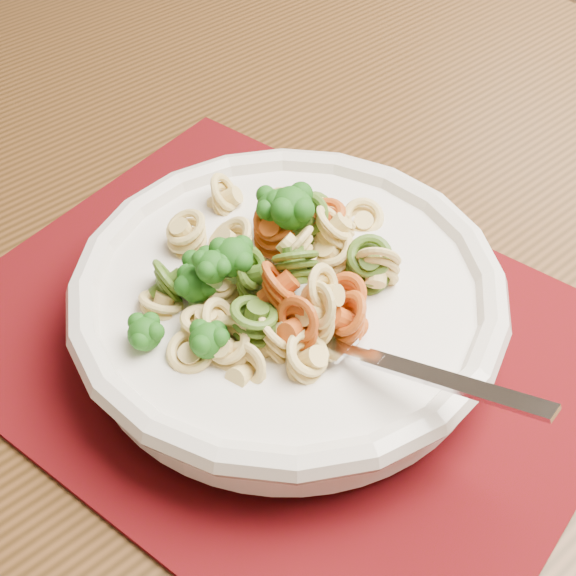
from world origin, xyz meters
The scene contains 5 objects.
dining_table centered at (-0.25, -0.66, 0.68)m, with size 1.75×1.35×0.77m.
placemat centered at (-0.21, -0.71, 0.78)m, with size 0.41×0.32×0.00m, color #4D0310.
pasta_bowl centered at (-0.21, -0.70, 0.81)m, with size 0.27×0.27×0.05m.
pasta_broccoli_heap centered at (-0.21, -0.70, 0.82)m, with size 0.23×0.23×0.06m, color #D8B56A, non-canonical shape.
fork centered at (-0.16, -0.73, 0.82)m, with size 0.19×0.02×0.01m, color silver, non-canonical shape.
Camera 1 is at (-0.02, -0.99, 1.17)m, focal length 50.00 mm.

